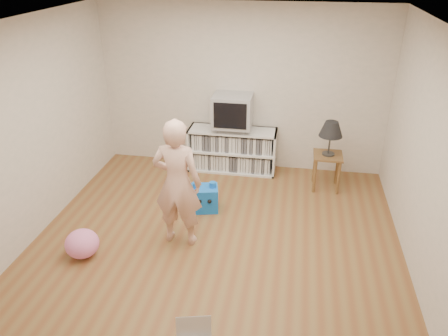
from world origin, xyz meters
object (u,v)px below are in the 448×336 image
media_unit (232,149)px  crt_tv (233,110)px  table_lamp (331,130)px  plush_blue (204,198)px  plush_pink (82,244)px  dvd_deck (233,128)px  side_table (327,163)px  person (177,184)px

media_unit → crt_tv: 0.67m
table_lamp → plush_blue: bearing=-150.9°
plush_pink → dvd_deck: bearing=61.6°
side_table → plush_pink: bearing=-142.7°
side_table → person: size_ratio=0.34×
plush_pink → person: bearing=25.3°
crt_tv → side_table: 1.64m
media_unit → side_table: bearing=-14.6°
dvd_deck → plush_pink: 2.96m
media_unit → plush_pink: 2.92m
dvd_deck → plush_pink: dvd_deck is taller
media_unit → side_table: (1.48, -0.39, 0.07)m
side_table → plush_blue: side_table is taller
person → table_lamp: bearing=-134.5°
plush_blue → dvd_deck: bearing=68.9°
plush_blue → person: bearing=-113.9°
table_lamp → plush_pink: table_lamp is taller
table_lamp → person: person is taller
side_table → plush_blue: (-1.67, -0.93, -0.24)m
media_unit → dvd_deck: (0.00, -0.02, 0.39)m
media_unit → table_lamp: size_ratio=2.72×
dvd_deck → person: (-0.33, -2.06, 0.07)m
table_lamp → crt_tv: bearing=166.1°
media_unit → crt_tv: (0.00, -0.02, 0.67)m
dvd_deck → crt_tv: 0.29m
dvd_deck → crt_tv: size_ratio=0.75×
media_unit → person: size_ratio=0.87×
crt_tv → table_lamp: 1.53m
dvd_deck → person: size_ratio=0.28×
dvd_deck → plush_pink: size_ratio=1.14×
plush_blue → crt_tv: bearing=68.9°
crt_tv → dvd_deck: bearing=90.0°
media_unit → plush_pink: (-1.38, -2.57, -0.18)m
crt_tv → plush_blue: size_ratio=1.41×
plush_pink → crt_tv: bearing=61.6°
plush_pink → table_lamp: bearing=37.3°
plush_blue → media_unit: bearing=69.0°
dvd_deck → plush_blue: size_ratio=1.06×
side_table → person: 2.51m
dvd_deck → side_table: 1.56m
person → media_unit: bearing=-96.5°
crt_tv → plush_blue: (-0.18, -1.30, -0.84)m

